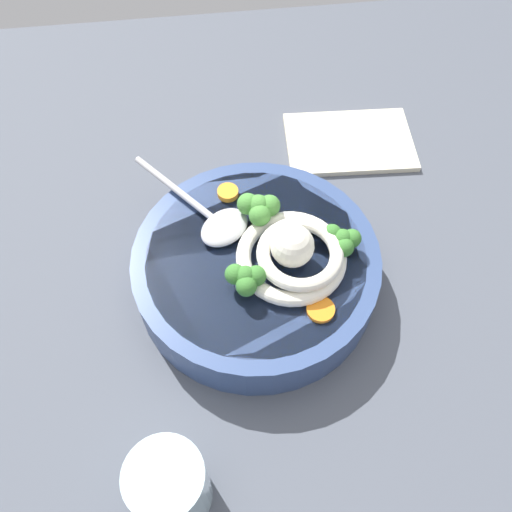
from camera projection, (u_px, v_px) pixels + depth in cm
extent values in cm
cube|color=#474C56|center=(242.00, 288.00, 66.01)|extent=(107.13, 107.13, 3.78)
cylinder|color=#334775|center=(256.00, 270.00, 61.86)|extent=(27.61, 27.61, 5.74)
cylinder|color=olive|center=(256.00, 269.00, 61.66)|extent=(24.29, 24.29, 5.28)
torus|color=silver|center=(291.00, 257.00, 58.40)|extent=(11.99, 11.99, 1.65)
torus|color=silver|center=(300.00, 253.00, 57.06)|extent=(12.84, 12.84, 1.49)
sphere|color=silver|center=(292.00, 246.00, 56.59)|extent=(4.65, 4.65, 4.65)
ellipsoid|color=#B7B7BC|center=(224.00, 227.00, 60.57)|extent=(7.43, 7.22, 1.60)
cylinder|color=#B7B7BC|center=(179.00, 192.00, 63.35)|extent=(10.20, 12.05, 0.80)
cylinder|color=#7A9E60|center=(340.00, 247.00, 59.42)|extent=(1.07, 1.07, 1.14)
sphere|color=#38752D|center=(342.00, 238.00, 58.06)|extent=(2.10, 2.10, 2.10)
sphere|color=#38752D|center=(352.00, 238.00, 58.29)|extent=(2.10, 2.10, 2.10)
sphere|color=#38752D|center=(333.00, 237.00, 58.28)|extent=(2.10, 2.10, 2.10)
sphere|color=#38752D|center=(344.00, 247.00, 57.62)|extent=(2.10, 2.10, 2.10)
cylinder|color=#7A9E60|center=(245.00, 284.00, 56.81)|extent=(1.12, 1.12, 1.20)
sphere|color=#38752D|center=(245.00, 276.00, 55.39)|extent=(2.20, 2.20, 2.20)
sphere|color=#38752D|center=(256.00, 276.00, 55.63)|extent=(2.20, 2.20, 2.20)
sphere|color=#38752D|center=(235.00, 274.00, 55.62)|extent=(2.20, 2.20, 2.20)
sphere|color=#38752D|center=(246.00, 286.00, 54.93)|extent=(2.20, 2.20, 2.20)
cylinder|color=#7A9E60|center=(258.00, 216.00, 61.60)|extent=(1.26, 1.26, 1.35)
sphere|color=#478938|center=(258.00, 205.00, 60.00)|extent=(2.47, 2.47, 2.47)
sphere|color=#478938|center=(269.00, 206.00, 60.27)|extent=(2.47, 2.47, 2.47)
sphere|color=#478938|center=(248.00, 204.00, 60.26)|extent=(2.47, 2.47, 2.47)
sphere|color=#478938|center=(260.00, 215.00, 59.48)|extent=(2.47, 2.47, 2.47)
cylinder|color=orange|center=(321.00, 310.00, 55.58)|extent=(2.94, 2.94, 0.53)
cylinder|color=orange|center=(228.00, 192.00, 63.84)|extent=(2.48, 2.48, 0.76)
cylinder|color=silver|center=(170.00, 486.00, 47.69)|extent=(6.93, 6.93, 9.20)
cube|color=beige|center=(349.00, 142.00, 76.20)|extent=(18.23, 12.70, 0.80)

